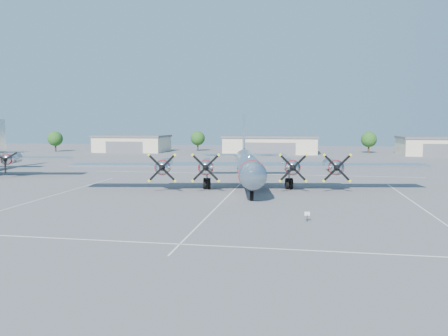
% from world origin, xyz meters
% --- Properties ---
extents(ground, '(260.00, 260.00, 0.00)m').
position_xyz_m(ground, '(0.00, 0.00, 0.00)').
color(ground, '#545457').
rests_on(ground, ground).
extents(parking_lines, '(60.00, 50.08, 0.01)m').
position_xyz_m(parking_lines, '(0.00, -1.75, 0.01)').
color(parking_lines, silver).
rests_on(parking_lines, ground).
extents(hangar_west, '(22.60, 14.60, 5.40)m').
position_xyz_m(hangar_west, '(-45.00, 81.96, 2.71)').
color(hangar_west, beige).
rests_on(hangar_west, ground).
extents(hangar_center, '(28.60, 14.60, 5.40)m').
position_xyz_m(hangar_center, '(0.00, 81.96, 2.71)').
color(hangar_center, beige).
rests_on(hangar_center, ground).
extents(hangar_east, '(20.60, 14.60, 5.40)m').
position_xyz_m(hangar_east, '(48.00, 81.96, 2.71)').
color(hangar_east, beige).
rests_on(hangar_east, ground).
extents(tree_far_west, '(4.80, 4.80, 6.64)m').
position_xyz_m(tree_far_west, '(-70.00, 78.00, 4.22)').
color(tree_far_west, '#382619').
rests_on(tree_far_west, ground).
extents(tree_west, '(4.80, 4.80, 6.64)m').
position_xyz_m(tree_west, '(-25.00, 90.00, 4.22)').
color(tree_west, '#382619').
rests_on(tree_west, ground).
extents(tree_east, '(4.80, 4.80, 6.64)m').
position_xyz_m(tree_east, '(30.00, 88.00, 4.22)').
color(tree_east, '#382619').
rests_on(tree_east, ground).
extents(main_bomber_b29, '(53.55, 40.87, 10.78)m').
position_xyz_m(main_bomber_b29, '(1.45, 8.93, 0.00)').
color(main_bomber_b29, silver).
rests_on(main_bomber_b29, ground).
extents(info_placard, '(0.50, 0.07, 0.95)m').
position_xyz_m(info_placard, '(9.63, -12.64, 0.67)').
color(info_placard, black).
rests_on(info_placard, ground).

